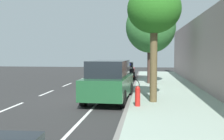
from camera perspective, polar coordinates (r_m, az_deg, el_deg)
The scene contains 12 objects.
ground at distance 13.39m, azimuth -3.97°, elevation -6.50°, with size 63.87×63.87×0.00m, color #2C2C2C.
sidewalk at distance 13.21m, azimuth 13.13°, elevation -6.43°, with size 4.11×39.92×0.13m, color #9BB0A0.
curb_edge at distance 13.16m, azimuth 3.78°, elevation -6.39°, with size 0.16×39.92×0.13m, color gray.
lane_stripe_centre at distance 14.38m, azimuth -16.67°, elevation -5.92°, with size 0.14×40.00×0.01m.
lane_stripe_bike_edge at distance 13.33m, azimuth -2.58°, elevation -6.52°, with size 0.12×39.92×0.01m, color white.
parked_suv_green_second at distance 13.05m, azimuth -0.61°, elevation -2.20°, with size 2.13×4.78×1.99m.
parked_sedan_red_mid at distance 25.21m, azimuth 2.75°, elevation -0.04°, with size 1.91×4.44×1.52m.
bicycle_at_curb at distance 17.03m, azimuth 2.98°, elevation -2.99°, with size 1.74×0.56×0.80m.
cyclist_with_backpack at distance 16.49m, azimuth 3.64°, elevation -0.82°, with size 0.52×0.55×1.76m.
street_tree_near_cyclist at distance 12.43m, azimuth 8.92°, elevation 12.34°, with size 2.41×2.41×5.27m.
street_tree_mid_block at distance 19.96m, azimuth 8.21°, elevation 8.98°, with size 3.61×3.61×6.03m.
fire_hydrant at distance 11.30m, azimuth 5.46°, elevation -5.52°, with size 0.22×0.22×0.84m.
Camera 1 is at (2.53, -12.94, 2.34)m, focal length 43.06 mm.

